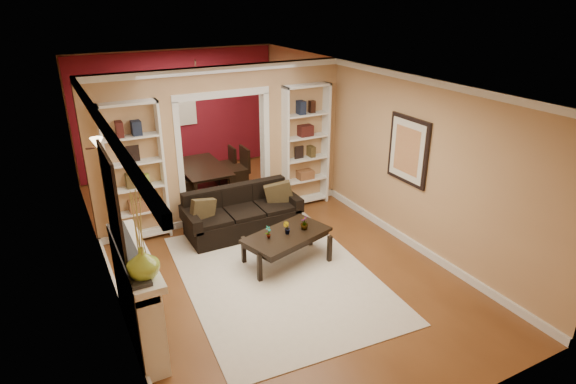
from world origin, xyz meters
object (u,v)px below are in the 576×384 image
coffee_table (287,248)px  bookshelf_left (136,174)px  fireplace (139,296)px  sofa (242,212)px  dining_table (204,178)px  bookshelf_right (305,146)px

coffee_table → bookshelf_left: bookshelf_left is taller
bookshelf_left → fireplace: bearing=-102.0°
sofa → fireplace: fireplace is taller
sofa → coffee_table: size_ratio=1.52×
dining_table → fireplace: bearing=152.3°
bookshelf_left → bookshelf_right: same height
bookshelf_right → fireplace: size_ratio=1.35×
bookshelf_left → coffee_table: bearing=-45.7°
coffee_table → dining_table: 3.31m
bookshelf_right → sofa: bearing=-159.4°
sofa → bookshelf_left: bearing=159.6°
bookshelf_left → fireplace: size_ratio=1.35×
coffee_table → dining_table: bearing=76.6°
bookshelf_left → bookshelf_right: bearing=0.0°
coffee_table → dining_table: dining_table is taller
sofa → dining_table: size_ratio=1.25×
sofa → dining_table: bearing=89.6°
sofa → dining_table: 2.08m
bookshelf_right → fireplace: bearing=-145.2°
coffee_table → fireplace: (-2.30, -0.72, 0.34)m
coffee_table → dining_table: (-0.19, 3.30, 0.03)m
fireplace → coffee_table: bearing=17.5°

